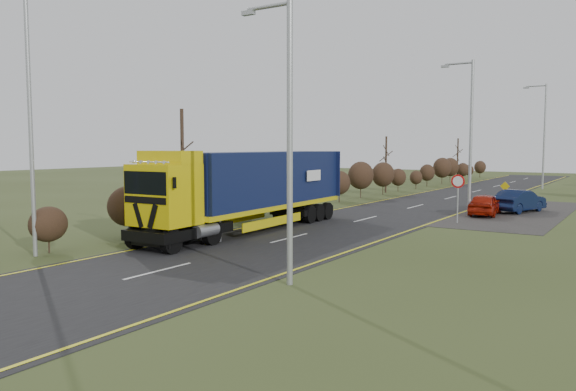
% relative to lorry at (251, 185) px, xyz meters
% --- Properties ---
extents(ground, '(160.00, 160.00, 0.00)m').
position_rel_lorry_xyz_m(ground, '(2.80, -4.89, -2.26)').
color(ground, '#34401B').
rests_on(ground, ground).
extents(road, '(8.00, 120.00, 0.02)m').
position_rel_lorry_xyz_m(road, '(2.80, 5.11, -2.25)').
color(road, black).
rests_on(road, ground).
extents(layby, '(6.00, 18.00, 0.02)m').
position_rel_lorry_xyz_m(layby, '(9.30, 15.11, -2.25)').
color(layby, '#2A2825').
rests_on(layby, ground).
extents(lane_markings, '(7.52, 116.00, 0.01)m').
position_rel_lorry_xyz_m(lane_markings, '(2.80, 4.80, -2.23)').
color(lane_markings, '#D2CF13').
rests_on(lane_markings, road).
extents(hedgerow, '(2.24, 102.04, 6.05)m').
position_rel_lorry_xyz_m(hedgerow, '(-3.20, 3.00, -0.64)').
color(hedgerow, black).
rests_on(hedgerow, ground).
extents(lorry, '(2.82, 14.36, 3.98)m').
position_rel_lorry_xyz_m(lorry, '(0.00, 0.00, 0.00)').
color(lorry, black).
rests_on(lorry, ground).
extents(car_red_hatchback, '(1.89, 3.99, 1.32)m').
position_rel_lorry_xyz_m(car_red_hatchback, '(8.02, 12.69, -1.60)').
color(car_red_hatchback, '#9C1707').
rests_on(car_red_hatchback, ground).
extents(car_blue_sedan, '(2.68, 4.54, 1.41)m').
position_rel_lorry_xyz_m(car_blue_sedan, '(9.45, 15.56, -1.55)').
color(car_blue_sedan, black).
rests_on(car_blue_sedan, ground).
extents(streetlight_near, '(1.80, 0.18, 8.42)m').
position_rel_lorry_xyz_m(streetlight_near, '(7.30, -7.99, 2.36)').
color(streetlight_near, '#9C9FA1').
rests_on(streetlight_near, ground).
extents(streetlight_mid, '(1.94, 0.18, 9.15)m').
position_rel_lorry_xyz_m(streetlight_mid, '(7.29, 11.51, 2.78)').
color(streetlight_mid, '#9C9FA1').
rests_on(streetlight_mid, ground).
extents(streetlight_far, '(2.15, 0.20, 10.16)m').
position_rel_lorry_xyz_m(streetlight_far, '(7.32, 37.35, 3.38)').
color(streetlight_far, '#9C9FA1').
rests_on(streetlight_far, ground).
extents(left_pole, '(0.16, 0.16, 11.30)m').
position_rel_lorry_xyz_m(left_pole, '(-3.06, -9.58, 3.39)').
color(left_pole, '#9C9FA1').
rests_on(left_pole, ground).
extents(speed_sign, '(0.73, 0.10, 2.65)m').
position_rel_lorry_xyz_m(speed_sign, '(7.65, 8.32, -0.37)').
color(speed_sign, '#9C9FA1').
rests_on(speed_sign, ground).
extents(warning_board, '(0.65, 0.11, 1.71)m').
position_rel_lorry_xyz_m(warning_board, '(7.82, 19.09, -1.24)').
color(warning_board, '#9C9FA1').
rests_on(warning_board, ground).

